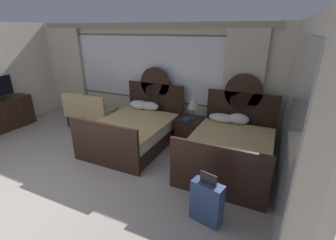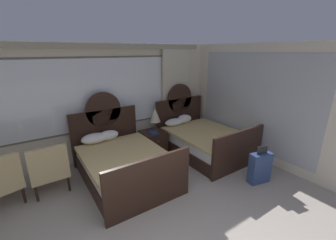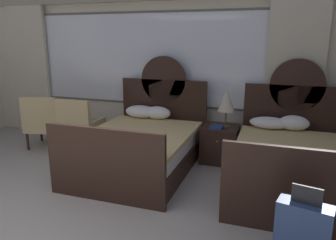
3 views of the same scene
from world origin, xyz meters
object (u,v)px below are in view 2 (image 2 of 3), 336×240
(bed_near_window, at_px, (123,163))
(book_on_nightstand, at_px, (153,133))
(table_lamp_on_nightstand, at_px, (155,115))
(armchair_by_window_left, at_px, (49,168))
(suitcase_on_floor, at_px, (260,168))
(bed_near_mirror, at_px, (202,139))
(nightstand_between_beds, at_px, (153,142))

(bed_near_window, distance_m, book_on_nightstand, 1.21)
(table_lamp_on_nightstand, height_order, armchair_by_window_left, table_lamp_on_nightstand)
(table_lamp_on_nightstand, bearing_deg, suitcase_on_floor, -66.08)
(bed_near_window, height_order, suitcase_on_floor, bed_near_window)
(armchair_by_window_left, xyz_separation_m, suitcase_on_floor, (3.48, -1.97, -0.17))
(book_on_nightstand, xyz_separation_m, armchair_by_window_left, (-2.34, -0.24, -0.11))
(bed_near_window, xyz_separation_m, suitcase_on_floor, (2.19, -1.65, -0.03))
(bed_near_mirror, height_order, table_lamp_on_nightstand, bed_near_mirror)
(armchair_by_window_left, relative_size, suitcase_on_floor, 1.23)
(table_lamp_on_nightstand, height_order, suitcase_on_floor, table_lamp_on_nightstand)
(bed_near_mirror, bearing_deg, suitcase_on_floor, -89.47)
(bed_near_window, relative_size, nightstand_between_beds, 3.74)
(book_on_nightstand, height_order, suitcase_on_floor, suitcase_on_floor)
(table_lamp_on_nightstand, bearing_deg, armchair_by_window_left, -172.04)
(nightstand_between_beds, relative_size, book_on_nightstand, 2.25)
(bed_near_window, xyz_separation_m, bed_near_mirror, (2.17, -0.00, -0.00))
(bed_near_mirror, distance_m, nightstand_between_beds, 1.27)
(suitcase_on_floor, bearing_deg, bed_near_window, 143.03)
(armchair_by_window_left, bearing_deg, suitcase_on_floor, -29.48)
(nightstand_between_beds, bearing_deg, suitcase_on_floor, -64.69)
(bed_near_window, distance_m, suitcase_on_floor, 2.74)
(bed_near_window, relative_size, table_lamp_on_nightstand, 3.55)
(armchair_by_window_left, bearing_deg, bed_near_mirror, -5.29)
(bed_near_mirror, relative_size, nightstand_between_beds, 3.74)
(table_lamp_on_nightstand, relative_size, book_on_nightstand, 2.36)
(bed_near_window, relative_size, armchair_by_window_left, 2.28)
(bed_near_mirror, height_order, book_on_nightstand, bed_near_mirror)
(bed_near_mirror, relative_size, armchair_by_window_left, 2.28)
(bed_near_mirror, relative_size, suitcase_on_floor, 2.79)
(bed_near_mirror, bearing_deg, bed_near_window, 179.97)
(bed_near_mirror, distance_m, armchair_by_window_left, 3.48)
(bed_near_mirror, bearing_deg, nightstand_between_beds, 148.19)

